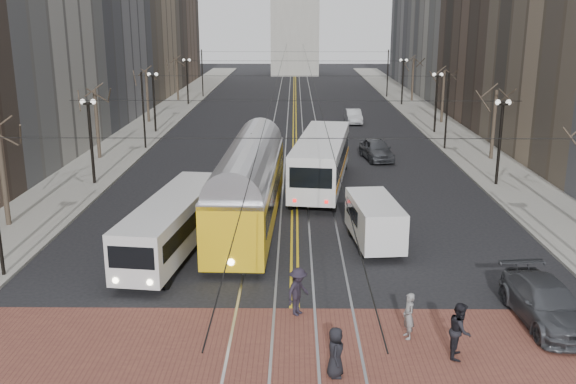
{
  "coord_description": "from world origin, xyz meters",
  "views": [
    {
      "loc": [
        -0.02,
        -24.27,
        11.27
      ],
      "look_at": [
        -0.32,
        5.53,
        3.0
      ],
      "focal_mm": 40.0,
      "sensor_mm": 36.0,
      "label": 1
    }
  ],
  "objects_px": {
    "sedan_silver": "(353,116)",
    "sedan_parked": "(546,303)",
    "pedestrian_a": "(336,352)",
    "pedestrian_d": "(298,291)",
    "transit_bus": "(173,226)",
    "streetcar": "(249,193)",
    "sedan_grey": "(376,149)",
    "pedestrian_c": "(460,330)",
    "pedestrian_b": "(409,316)",
    "rear_bus": "(322,162)",
    "cargo_van": "(374,223)"
  },
  "relations": [
    {
      "from": "sedan_silver",
      "to": "sedan_parked",
      "type": "distance_m",
      "value": 46.13
    },
    {
      "from": "sedan_parked",
      "to": "pedestrian_d",
      "type": "xyz_separation_m",
      "value": [
        -9.36,
        0.5,
        0.19
      ]
    },
    {
      "from": "cargo_van",
      "to": "pedestrian_d",
      "type": "distance_m",
      "value": 8.7
    },
    {
      "from": "cargo_van",
      "to": "rear_bus",
      "type": "bearing_deg",
      "value": 95.43
    },
    {
      "from": "transit_bus",
      "to": "pedestrian_a",
      "type": "height_order",
      "value": "transit_bus"
    },
    {
      "from": "sedan_grey",
      "to": "sedan_silver",
      "type": "distance_m",
      "value": 17.84
    },
    {
      "from": "streetcar",
      "to": "transit_bus",
      "type": "bearing_deg",
      "value": -126.38
    },
    {
      "from": "transit_bus",
      "to": "pedestrian_b",
      "type": "relative_size",
      "value": 6.38
    },
    {
      "from": "pedestrian_a",
      "to": "pedestrian_c",
      "type": "xyz_separation_m",
      "value": [
        4.28,
        1.27,
        0.14
      ]
    },
    {
      "from": "sedan_grey",
      "to": "pedestrian_b",
      "type": "distance_m",
      "value": 29.6
    },
    {
      "from": "sedan_silver",
      "to": "pedestrian_a",
      "type": "distance_m",
      "value": 50.16
    },
    {
      "from": "rear_bus",
      "to": "sedan_grey",
      "type": "bearing_deg",
      "value": 68.84
    },
    {
      "from": "cargo_van",
      "to": "pedestrian_c",
      "type": "xyz_separation_m",
      "value": [
        1.59,
        -10.92,
        -0.19
      ]
    },
    {
      "from": "transit_bus",
      "to": "pedestrian_b",
      "type": "bearing_deg",
      "value": -33.25
    },
    {
      "from": "streetcar",
      "to": "pedestrian_a",
      "type": "height_order",
      "value": "streetcar"
    },
    {
      "from": "streetcar",
      "to": "pedestrian_c",
      "type": "xyz_separation_m",
      "value": [
        8.09,
        -14.13,
        -0.85
      ]
    },
    {
      "from": "rear_bus",
      "to": "sedan_parked",
      "type": "height_order",
      "value": "rear_bus"
    },
    {
      "from": "pedestrian_c",
      "to": "pedestrian_d",
      "type": "relative_size",
      "value": 1.02
    },
    {
      "from": "transit_bus",
      "to": "sedan_grey",
      "type": "relative_size",
      "value": 2.2
    },
    {
      "from": "cargo_van",
      "to": "sedan_grey",
      "type": "bearing_deg",
      "value": 77.08
    },
    {
      "from": "sedan_grey",
      "to": "pedestrian_b",
      "type": "xyz_separation_m",
      "value": [
        -2.47,
        -29.5,
        0.02
      ]
    },
    {
      "from": "sedan_silver",
      "to": "transit_bus",
      "type": "bearing_deg",
      "value": -108.96
    },
    {
      "from": "cargo_van",
      "to": "pedestrian_d",
      "type": "relative_size",
      "value": 2.78
    },
    {
      "from": "rear_bus",
      "to": "pedestrian_c",
      "type": "distance_m",
      "value": 22.54
    },
    {
      "from": "sedan_parked",
      "to": "streetcar",
      "type": "bearing_deg",
      "value": 133.24
    },
    {
      "from": "rear_bus",
      "to": "pedestrian_a",
      "type": "height_order",
      "value": "rear_bus"
    },
    {
      "from": "rear_bus",
      "to": "sedan_grey",
      "type": "distance_m",
      "value": 9.86
    },
    {
      "from": "transit_bus",
      "to": "sedan_grey",
      "type": "xyz_separation_m",
      "value": [
        12.45,
        20.97,
        -0.52
      ]
    },
    {
      "from": "rear_bus",
      "to": "sedan_silver",
      "type": "relative_size",
      "value": 2.95
    },
    {
      "from": "sedan_grey",
      "to": "pedestrian_c",
      "type": "relative_size",
      "value": 2.52
    },
    {
      "from": "sedan_parked",
      "to": "pedestrian_c",
      "type": "relative_size",
      "value": 2.73
    },
    {
      "from": "transit_bus",
      "to": "streetcar",
      "type": "bearing_deg",
      "value": 58.97
    },
    {
      "from": "transit_bus",
      "to": "pedestrian_a",
      "type": "distance_m",
      "value": 13.25
    },
    {
      "from": "pedestrian_c",
      "to": "pedestrian_a",
      "type": "bearing_deg",
      "value": 122.85
    },
    {
      "from": "streetcar",
      "to": "pedestrian_b",
      "type": "relative_size",
      "value": 9.13
    },
    {
      "from": "pedestrian_a",
      "to": "pedestrian_d",
      "type": "xyz_separation_m",
      "value": [
        -1.18,
        4.4,
        0.11
      ]
    },
    {
      "from": "streetcar",
      "to": "sedan_grey",
      "type": "bearing_deg",
      "value": 63.42
    },
    {
      "from": "sedan_parked",
      "to": "pedestrian_a",
      "type": "xyz_separation_m",
      "value": [
        -8.19,
        -3.9,
        0.08
      ]
    },
    {
      "from": "sedan_parked",
      "to": "pedestrian_c",
      "type": "xyz_separation_m",
      "value": [
        -3.91,
        -2.63,
        0.22
      ]
    },
    {
      "from": "pedestrian_b",
      "to": "transit_bus",
      "type": "bearing_deg",
      "value": -140.2
    },
    {
      "from": "streetcar",
      "to": "pedestrian_d",
      "type": "bearing_deg",
      "value": -74.6
    },
    {
      "from": "sedan_silver",
      "to": "sedan_parked",
      "type": "xyz_separation_m",
      "value": [
        3.21,
        -46.01,
        0.04
      ]
    },
    {
      "from": "transit_bus",
      "to": "pedestrian_b",
      "type": "height_order",
      "value": "transit_bus"
    },
    {
      "from": "pedestrian_b",
      "to": "pedestrian_d",
      "type": "height_order",
      "value": "pedestrian_d"
    },
    {
      "from": "cargo_van",
      "to": "pedestrian_b",
      "type": "relative_size",
      "value": 3.12
    },
    {
      "from": "rear_bus",
      "to": "pedestrian_b",
      "type": "height_order",
      "value": "rear_bus"
    },
    {
      "from": "pedestrian_b",
      "to": "pedestrian_d",
      "type": "relative_size",
      "value": 0.89
    },
    {
      "from": "transit_bus",
      "to": "streetcar",
      "type": "relative_size",
      "value": 0.7
    },
    {
      "from": "pedestrian_b",
      "to": "sedan_parked",
      "type": "bearing_deg",
      "value": 94.09
    },
    {
      "from": "streetcar",
      "to": "pedestrian_b",
      "type": "distance_m",
      "value": 14.46
    }
  ]
}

